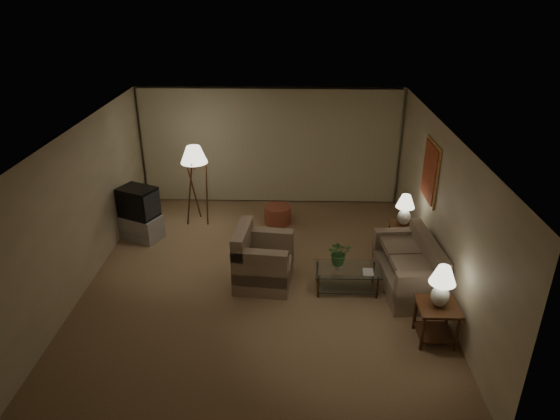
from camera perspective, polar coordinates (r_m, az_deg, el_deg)
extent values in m
plane|color=tan|center=(9.00, -2.11, -7.74)|extent=(7.00, 7.00, 0.00)
cube|color=beige|center=(11.61, -1.14, 7.37)|extent=(6.00, 0.04, 2.70)
cube|color=beige|center=(9.05, -21.57, 0.30)|extent=(0.04, 7.00, 2.70)
cube|color=beige|center=(8.68, 17.91, -0.16)|extent=(0.04, 7.00, 2.70)
cube|color=white|center=(7.87, -2.42, 9.03)|extent=(6.00, 7.00, 0.04)
cube|color=beige|center=(11.53, -1.16, 7.25)|extent=(5.85, 0.12, 2.65)
cube|color=#C89046|center=(9.24, 16.83, 4.20)|extent=(0.03, 0.90, 1.10)
cube|color=maroon|center=(9.23, 16.68, 4.20)|extent=(0.02, 0.80, 1.00)
cube|color=gray|center=(8.90, 14.21, -7.54)|extent=(1.79, 1.09, 0.39)
cube|color=gray|center=(8.75, -1.85, -7.07)|extent=(1.18, 1.14, 0.44)
cube|color=#371E0F|center=(7.64, 17.63, -10.47)|extent=(0.59, 0.59, 0.04)
cube|color=#371E0F|center=(7.91, 17.20, -13.20)|extent=(0.50, 0.50, 0.02)
cylinder|color=#371E0F|center=(7.56, 15.98, -13.45)|extent=(0.05, 0.05, 0.56)
cylinder|color=#371E0F|center=(7.94, 15.19, -11.29)|extent=(0.05, 0.05, 0.56)
cylinder|color=#371E0F|center=(7.70, 19.59, -13.26)|extent=(0.05, 0.05, 0.56)
cylinder|color=#371E0F|center=(8.07, 18.61, -11.15)|extent=(0.05, 0.05, 0.56)
cube|color=#371E0F|center=(9.80, 13.87, -1.70)|extent=(0.51, 0.43, 0.04)
cube|color=#371E0F|center=(10.01, 13.60, -4.05)|extent=(0.44, 0.37, 0.02)
cylinder|color=#371E0F|center=(9.75, 12.69, -3.70)|extent=(0.05, 0.05, 0.56)
cylinder|color=#371E0F|center=(10.04, 12.37, -2.80)|extent=(0.05, 0.05, 0.56)
cylinder|color=#371E0F|center=(9.84, 15.05, -3.70)|extent=(0.05, 0.05, 0.56)
cylinder|color=#371E0F|center=(10.13, 14.66, -2.80)|extent=(0.05, 0.05, 0.56)
ellipsoid|color=silver|center=(7.54, 17.82, -9.32)|extent=(0.26, 0.26, 0.33)
cylinder|color=silver|center=(7.43, 18.02, -8.03)|extent=(0.03, 0.03, 0.08)
cone|color=white|center=(7.35, 18.17, -7.04)|extent=(0.38, 0.38, 0.26)
ellipsoid|color=silver|center=(9.73, 13.98, -0.78)|extent=(0.25, 0.25, 0.31)
cylinder|color=silver|center=(9.65, 14.09, 0.24)|extent=(0.03, 0.03, 0.07)
cone|color=white|center=(9.59, 14.18, 1.00)|extent=(0.35, 0.35, 0.25)
cube|color=silver|center=(8.53, 7.69, -6.75)|extent=(1.12, 0.61, 0.02)
cube|color=silver|center=(8.69, 7.57, -8.47)|extent=(1.04, 0.53, 0.01)
cylinder|color=#43321A|center=(8.41, 4.40, -8.79)|extent=(0.04, 0.04, 0.40)
cylinder|color=#43321A|center=(8.80, 4.28, -7.09)|extent=(0.04, 0.04, 0.40)
cylinder|color=#43321A|center=(8.51, 11.06, -8.75)|extent=(0.04, 0.04, 0.40)
cylinder|color=#43321A|center=(8.90, 10.62, -7.08)|extent=(0.04, 0.04, 0.40)
cube|color=#98989A|center=(10.58, -15.56, -1.86)|extent=(1.19, 1.12, 0.50)
cube|color=black|center=(10.35, -15.91, 0.87)|extent=(1.09, 1.04, 0.60)
cylinder|color=#371E0F|center=(10.58, -9.76, 5.25)|extent=(0.04, 0.04, 0.25)
cone|color=white|center=(10.52, -9.83, 6.27)|extent=(0.56, 0.56, 0.35)
cylinder|color=#A94F39|center=(10.84, -0.27, -0.53)|extent=(0.59, 0.59, 0.39)
imported|color=silver|center=(8.47, 6.70, -6.27)|extent=(0.19, 0.19, 0.15)
imported|color=#356D30|center=(8.32, 6.80, -4.55)|extent=(0.41, 0.36, 0.43)
imported|color=olive|center=(8.47, 9.45, -7.00)|extent=(0.19, 0.25, 0.02)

